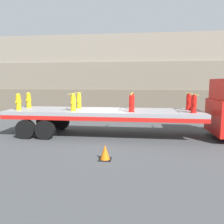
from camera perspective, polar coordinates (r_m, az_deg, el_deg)
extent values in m
plane|color=#3F4244|center=(11.58, -2.18, -6.12)|extent=(120.00, 120.00, 0.00)
cube|color=#665B4C|center=(19.01, 1.50, 2.71)|extent=(60.00, 3.00, 2.19)
cube|color=#756B5B|center=(19.09, 1.56, 9.31)|extent=(60.00, 3.00, 2.19)
cube|color=gray|center=(19.42, 1.63, 15.78)|extent=(60.00, 3.00, 2.19)
cube|color=gray|center=(11.34, -2.21, 0.09)|extent=(9.94, 2.42, 0.18)
cube|color=red|center=(10.23, -3.25, -1.84)|extent=(9.94, 0.08, 0.20)
cube|color=red|center=(12.52, -1.36, -0.06)|extent=(9.94, 0.08, 0.20)
cylinder|color=black|center=(11.20, -17.12, -4.44)|extent=(0.96, 0.30, 0.96)
cylinder|color=black|center=(13.23, -13.20, -2.45)|extent=(0.96, 0.30, 0.96)
cylinder|color=black|center=(11.64, -21.60, -4.19)|extent=(0.96, 0.30, 0.96)
cylinder|color=black|center=(13.60, -17.14, -2.32)|extent=(0.96, 0.30, 0.96)
cylinder|color=gold|center=(12.31, -23.16, 0.58)|extent=(0.31, 0.31, 0.03)
cylinder|color=gold|center=(12.28, -23.24, 2.11)|extent=(0.25, 0.25, 0.69)
sphere|color=gold|center=(12.25, -23.34, 3.96)|extent=(0.23, 0.23, 0.23)
cylinder|color=gold|center=(12.12, -23.68, 2.41)|extent=(0.11, 0.10, 0.11)
cylinder|color=gold|center=(12.42, -22.86, 2.57)|extent=(0.11, 0.10, 0.11)
cylinder|color=gold|center=(13.24, -20.86, 1.16)|extent=(0.31, 0.31, 0.03)
cylinder|color=gold|center=(13.21, -20.93, 2.58)|extent=(0.25, 0.25, 0.69)
sphere|color=gold|center=(13.18, -21.02, 4.31)|extent=(0.23, 0.23, 0.23)
cylinder|color=gold|center=(13.05, -21.31, 2.87)|extent=(0.11, 0.10, 0.11)
cylinder|color=gold|center=(13.35, -20.60, 3.01)|extent=(0.11, 0.10, 0.11)
cylinder|color=gold|center=(11.14, -10.07, 0.39)|extent=(0.31, 0.31, 0.03)
cylinder|color=gold|center=(11.11, -10.11, 2.08)|extent=(0.25, 0.25, 0.69)
sphere|color=gold|center=(11.07, -10.16, 4.13)|extent=(0.23, 0.23, 0.23)
cylinder|color=gold|center=(10.93, -10.39, 2.42)|extent=(0.11, 0.10, 0.11)
cylinder|color=gold|center=(11.26, -9.86, 2.59)|extent=(0.11, 0.10, 0.11)
cylinder|color=gold|center=(12.16, -8.61, 1.04)|extent=(0.31, 0.31, 0.03)
cylinder|color=gold|center=(12.12, -8.64, 2.59)|extent=(0.25, 0.25, 0.69)
sphere|color=gold|center=(12.09, -8.68, 4.47)|extent=(0.23, 0.23, 0.23)
cylinder|color=gold|center=(11.95, -8.88, 2.91)|extent=(0.11, 0.10, 0.11)
cylinder|color=gold|center=(12.29, -8.43, 3.05)|extent=(0.11, 0.10, 0.11)
cylinder|color=red|center=(10.66, 5.08, 0.15)|extent=(0.31, 0.31, 0.03)
cylinder|color=red|center=(10.63, 5.10, 1.92)|extent=(0.25, 0.25, 0.69)
sphere|color=red|center=(10.59, 5.13, 4.06)|extent=(0.23, 0.23, 0.23)
cylinder|color=red|center=(10.44, 5.07, 2.27)|extent=(0.11, 0.10, 0.11)
cylinder|color=red|center=(10.79, 5.14, 2.45)|extent=(0.11, 0.10, 0.11)
cylinder|color=red|center=(11.72, 5.25, 0.84)|extent=(0.31, 0.31, 0.03)
cylinder|color=red|center=(11.69, 5.27, 2.45)|extent=(0.25, 0.25, 0.69)
sphere|color=red|center=(11.66, 5.30, 4.40)|extent=(0.23, 0.23, 0.23)
cylinder|color=red|center=(11.50, 5.25, 2.78)|extent=(0.11, 0.10, 0.11)
cylinder|color=red|center=(11.85, 5.30, 2.93)|extent=(0.11, 0.10, 0.11)
cylinder|color=red|center=(10.97, 20.48, -0.10)|extent=(0.31, 0.31, 0.03)
cylinder|color=red|center=(10.93, 20.56, 1.61)|extent=(0.25, 0.25, 0.69)
sphere|color=red|center=(10.90, 20.66, 3.69)|extent=(0.23, 0.23, 0.23)
cylinder|color=red|center=(10.75, 20.80, 1.95)|extent=(0.11, 0.10, 0.11)
cylinder|color=red|center=(11.09, 20.37, 2.14)|extent=(0.11, 0.10, 0.11)
cylinder|color=red|center=(12.00, 19.30, 0.60)|extent=(0.31, 0.31, 0.03)
cylinder|color=red|center=(11.96, 19.37, 2.16)|extent=(0.25, 0.25, 0.69)
sphere|color=red|center=(11.93, 19.46, 4.07)|extent=(0.23, 0.23, 0.23)
cylinder|color=red|center=(11.79, 19.57, 2.48)|extent=(0.11, 0.10, 0.11)
cylinder|color=red|center=(12.13, 19.21, 2.64)|extent=(0.11, 0.10, 0.11)
cube|color=yellow|center=(11.58, -9.40, 4.91)|extent=(0.05, 2.62, 0.01)
cube|color=yellow|center=(11.12, 5.22, 4.87)|extent=(0.05, 2.62, 0.01)
cube|color=yellow|center=(11.41, 20.06, 4.50)|extent=(0.05, 2.62, 0.01)
cube|color=black|center=(8.09, -1.83, -12.25)|extent=(0.45, 0.45, 0.03)
cone|color=orange|center=(8.00, -1.84, -10.39)|extent=(0.35, 0.35, 0.53)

